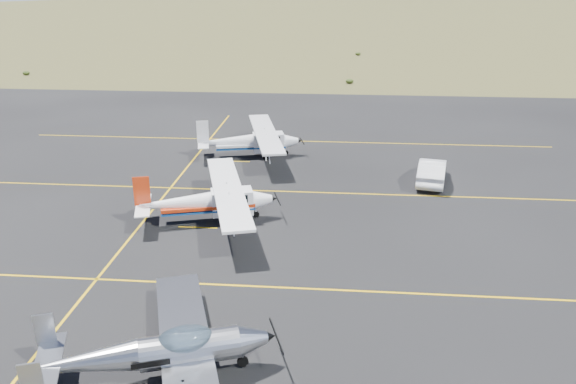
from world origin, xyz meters
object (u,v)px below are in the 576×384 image
(aircraft_cessna, at_px, (208,200))
(aircraft_low_wing, at_px, (162,352))
(sedan, at_px, (432,171))
(aircraft_plain, at_px, (250,140))

(aircraft_cessna, bearing_deg, aircraft_low_wing, -99.98)
(aircraft_cessna, xyz_separation_m, sedan, (12.40, 6.99, -0.42))
(aircraft_low_wing, distance_m, aircraft_cessna, 12.29)
(sedan, bearing_deg, aircraft_low_wing, 71.59)
(aircraft_low_wing, xyz_separation_m, aircraft_plain, (-0.80, 23.59, 0.17))
(aircraft_cessna, bearing_deg, sedan, 13.38)
(aircraft_cessna, relative_size, aircraft_plain, 0.98)
(aircraft_cessna, xyz_separation_m, aircraft_plain, (0.50, 11.36, 0.02))
(aircraft_cessna, height_order, aircraft_plain, aircraft_plain)
(aircraft_low_wing, bearing_deg, aircraft_plain, 72.90)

